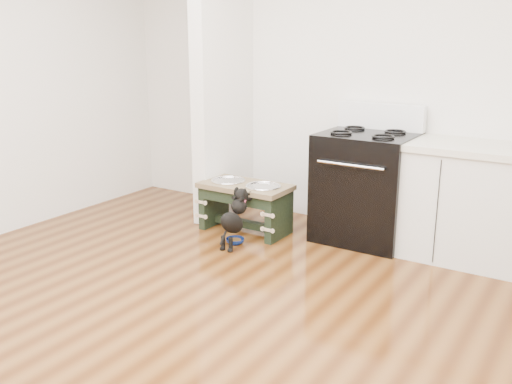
% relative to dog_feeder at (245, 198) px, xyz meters
% --- Properties ---
extents(ground, '(5.00, 5.00, 0.00)m').
position_rel_dog_feeder_xyz_m(ground, '(0.72, -1.77, -0.31)').
color(ground, '#44220C').
rests_on(ground, ground).
extents(room_shell, '(5.00, 5.00, 5.00)m').
position_rel_dog_feeder_xyz_m(room_shell, '(0.72, -1.77, 1.31)').
color(room_shell, silver).
rests_on(room_shell, ground).
extents(partition_wall, '(0.15, 0.80, 2.70)m').
position_rel_dog_feeder_xyz_m(partition_wall, '(-0.45, 0.33, 1.04)').
color(partition_wall, silver).
rests_on(partition_wall, ground).
extents(oven_range, '(0.76, 0.69, 1.14)m').
position_rel_dog_feeder_xyz_m(oven_range, '(0.97, 0.38, 0.17)').
color(oven_range, black).
rests_on(oven_range, ground).
extents(cabinet_run, '(1.24, 0.64, 0.91)m').
position_rel_dog_feeder_xyz_m(cabinet_run, '(1.95, 0.40, 0.14)').
color(cabinet_run, silver).
rests_on(cabinet_run, ground).
extents(dog_feeder, '(0.80, 0.43, 0.45)m').
position_rel_dog_feeder_xyz_m(dog_feeder, '(0.00, 0.00, 0.00)').
color(dog_feeder, black).
rests_on(dog_feeder, ground).
extents(puppy, '(0.14, 0.41, 0.49)m').
position_rel_dog_feeder_xyz_m(puppy, '(0.14, -0.37, -0.05)').
color(puppy, black).
rests_on(puppy, ground).
extents(floor_bowl, '(0.17, 0.17, 0.05)m').
position_rel_dog_feeder_xyz_m(floor_bowl, '(0.11, -0.32, -0.29)').
color(floor_bowl, '#0C1C55').
rests_on(floor_bowl, ground).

